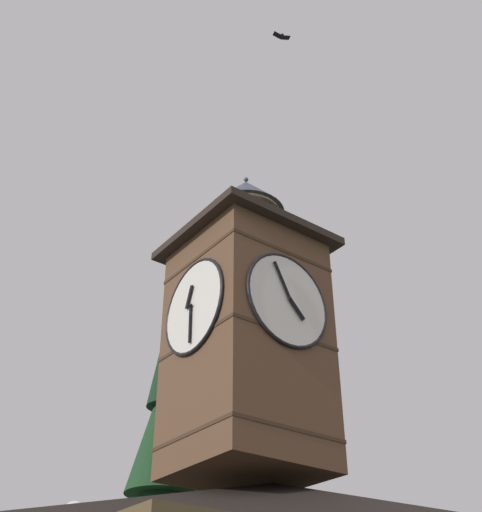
# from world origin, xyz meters

# --- Properties ---
(clock_tower) EXTENTS (4.34, 4.34, 9.93)m
(clock_tower) POSITION_xyz_m (-0.53, -0.12, 10.91)
(clock_tower) COLOR brown
(clock_tower) RESTS_ON building_main
(flying_bird_high) EXTENTS (0.61, 0.33, 0.13)m
(flying_bird_high) POSITION_xyz_m (0.19, 2.81, 20.24)
(flying_bird_high) COLOR black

